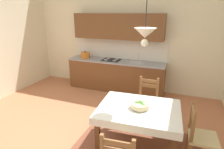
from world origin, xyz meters
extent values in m
cube|color=#B7704C|center=(0.00, 0.00, -0.05)|extent=(6.16, 6.02, 0.10)
cube|color=beige|center=(0.00, 2.77, 1.98)|extent=(6.16, 0.12, 3.96)
cube|color=brown|center=(-0.11, 2.40, 0.43)|extent=(2.81, 0.60, 0.86)
cube|color=gray|center=(-0.11, 2.39, 0.88)|extent=(2.84, 0.63, 0.04)
cube|color=silver|center=(-0.11, 2.69, 1.18)|extent=(2.81, 0.01, 0.55)
cube|color=brown|center=(-0.11, 2.53, 1.85)|extent=(2.59, 0.34, 0.70)
cube|color=black|center=(-0.11, 2.13, 0.04)|extent=(2.77, 0.02, 0.09)
cylinder|color=silver|center=(0.52, 2.40, 0.90)|extent=(0.34, 0.34, 0.02)
cylinder|color=silver|center=(0.52, 2.54, 1.01)|extent=(0.02, 0.02, 0.22)
cube|color=black|center=(-0.25, 2.40, 0.91)|extent=(0.52, 0.42, 0.01)
cylinder|color=silver|center=(-0.38, 2.30, 0.92)|extent=(0.11, 0.11, 0.01)
cylinder|color=silver|center=(-0.12, 2.30, 0.92)|extent=(0.11, 0.11, 0.01)
cylinder|color=silver|center=(-0.38, 2.50, 0.92)|extent=(0.11, 0.11, 0.01)
cylinder|color=silver|center=(-0.12, 2.50, 0.92)|extent=(0.11, 0.11, 0.01)
cylinder|color=orange|center=(-1.09, 2.38, 0.98)|extent=(0.28, 0.28, 0.15)
cylinder|color=orange|center=(-1.09, 2.38, 1.06)|extent=(0.29, 0.29, 0.02)
sphere|color=black|center=(-1.09, 2.38, 1.08)|extent=(0.04, 0.04, 0.04)
cube|color=#56331C|center=(1.12, 0.13, 0.74)|extent=(1.31, 1.05, 0.02)
cube|color=#56331C|center=(0.59, -0.33, 0.36)|extent=(0.08, 0.08, 0.73)
cube|color=#56331C|center=(0.52, 0.51, 0.36)|extent=(0.08, 0.08, 0.73)
cube|color=#56331C|center=(1.64, 0.59, 0.36)|extent=(0.08, 0.08, 0.73)
cube|color=white|center=(1.12, 0.13, 0.75)|extent=(1.38, 1.11, 0.00)
cube|color=white|center=(1.15, -0.37, 0.69)|extent=(1.30, 0.11, 0.12)
cube|color=white|center=(1.08, 0.64, 0.69)|extent=(1.30, 0.11, 0.12)
cube|color=white|center=(0.47, 0.08, 0.69)|extent=(0.08, 1.02, 0.12)
cube|color=white|center=(1.76, 0.18, 0.69)|extent=(0.08, 1.02, 0.12)
cube|color=#D1BC89|center=(2.10, 0.16, 0.43)|extent=(0.44, 0.44, 0.04)
cube|color=olive|center=(2.28, 0.35, 0.21)|extent=(0.05, 0.05, 0.41)
cube|color=olive|center=(1.92, 0.33, 0.46)|extent=(0.05, 0.05, 0.93)
cube|color=olive|center=(1.93, -0.03, 0.46)|extent=(0.05, 0.05, 0.93)
cube|color=olive|center=(1.92, 0.15, 0.84)|extent=(0.04, 0.32, 0.07)
cube|color=olive|center=(1.92, 0.15, 0.74)|extent=(0.04, 0.32, 0.07)
cube|color=#D1BC89|center=(1.09, 1.01, 0.43)|extent=(0.42, 0.42, 0.04)
cube|color=olive|center=(1.27, 0.84, 0.21)|extent=(0.04, 0.04, 0.41)
cube|color=olive|center=(0.91, 0.83, 0.21)|extent=(0.04, 0.04, 0.41)
cube|color=olive|center=(1.27, 1.20, 0.46)|extent=(0.04, 0.04, 0.93)
cube|color=olive|center=(0.91, 1.19, 0.46)|extent=(0.04, 0.04, 0.93)
cube|color=olive|center=(1.09, 1.19, 0.84)|extent=(0.32, 0.03, 0.07)
cube|color=olive|center=(1.09, 1.19, 0.74)|extent=(0.32, 0.03, 0.07)
cube|color=olive|center=(1.12, -0.91, 0.84)|extent=(0.32, 0.05, 0.07)
cylinder|color=beige|center=(1.13, 0.12, 0.77)|extent=(0.17, 0.16, 0.02)
cylinder|color=beige|center=(1.13, 0.12, 0.81)|extent=(0.30, 0.30, 0.07)
sphere|color=#4C8E3D|center=(1.08, 0.13, 0.82)|extent=(0.09, 0.09, 0.09)
sphere|color=#4C8E3D|center=(1.19, 0.10, 0.82)|extent=(0.08, 0.08, 0.08)
sphere|color=#4C8E3D|center=(1.13, 0.15, 0.83)|extent=(0.10, 0.10, 0.10)
cylinder|color=black|center=(1.15, 0.14, 2.27)|extent=(0.01, 0.01, 0.57)
cone|color=silver|center=(1.15, 0.14, 1.95)|extent=(0.32, 0.32, 0.14)
sphere|color=white|center=(1.15, 0.14, 1.81)|extent=(0.11, 0.11, 0.11)
camera|label=1|loc=(1.68, -2.53, 2.22)|focal=29.91mm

